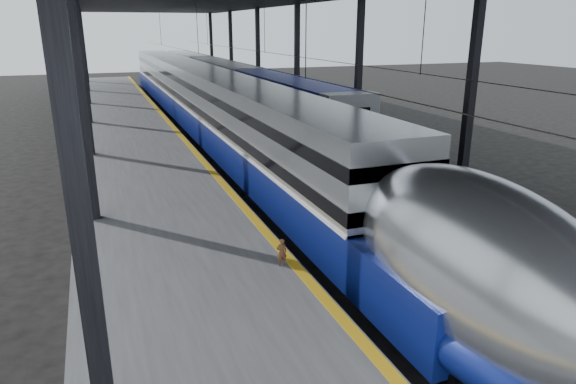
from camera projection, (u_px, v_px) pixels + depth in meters
ground at (306, 280)px, 15.49m from camera, size 160.00×160.00×0.00m
platform at (131, 141)px, 31.97m from camera, size 6.00×80.00×1.00m
yellow_strip at (176, 130)px, 32.75m from camera, size 0.30×80.00×0.01m
rails at (254, 138)px, 34.79m from camera, size 6.52×80.00×0.16m
tgv_train at (207, 105)px, 35.86m from camera, size 3.15×65.20×4.51m
second_train at (225, 83)px, 50.81m from camera, size 2.93×56.05×4.04m
child at (282, 252)px, 14.06m from camera, size 0.30×0.21×0.80m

